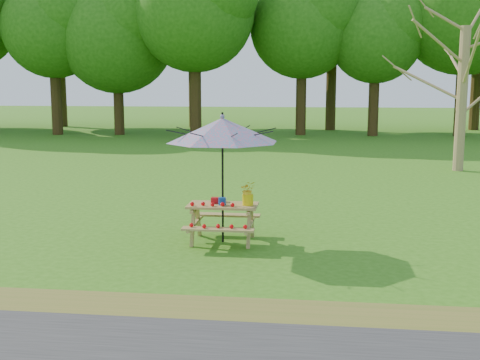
# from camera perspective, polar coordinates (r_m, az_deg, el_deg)

# --- Properties ---
(ground) EXTENTS (120.00, 120.00, 0.00)m
(ground) POSITION_cam_1_polar(r_m,az_deg,el_deg) (10.43, -11.15, -6.20)
(ground) COLOR #336F15
(ground) RESTS_ON ground
(drygrass_strip) EXTENTS (120.00, 1.20, 0.01)m
(drygrass_strip) POSITION_cam_1_polar(r_m,az_deg,el_deg) (7.95, -17.49, -11.38)
(drygrass_strip) COLOR olive
(drygrass_strip) RESTS_ON ground
(picnic_table) EXTENTS (1.20, 1.32, 0.67)m
(picnic_table) POSITION_cam_1_polar(r_m,az_deg,el_deg) (10.45, -1.64, -4.16)
(picnic_table) COLOR olive
(picnic_table) RESTS_ON ground
(patio_umbrella) EXTENTS (2.54, 2.54, 2.25)m
(patio_umbrella) POSITION_cam_1_polar(r_m,az_deg,el_deg) (10.20, -1.68, 4.74)
(patio_umbrella) COLOR black
(patio_umbrella) RESTS_ON ground
(produce_bins) EXTENTS (0.28, 0.39, 0.13)m
(produce_bins) POSITION_cam_1_polar(r_m,az_deg,el_deg) (10.42, -1.92, -1.97)
(produce_bins) COLOR #B60E14
(produce_bins) RESTS_ON picnic_table
(tomatoes_row) EXTENTS (0.77, 0.13, 0.07)m
(tomatoes_row) POSITION_cam_1_polar(r_m,az_deg,el_deg) (10.22, -2.63, -2.30)
(tomatoes_row) COLOR red
(tomatoes_row) RESTS_ON picnic_table
(flower_bucket) EXTENTS (0.30, 0.28, 0.41)m
(flower_bucket) POSITION_cam_1_polar(r_m,az_deg,el_deg) (10.26, 0.75, -1.20)
(flower_bucket) COLOR yellow
(flower_bucket) RESTS_ON picnic_table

